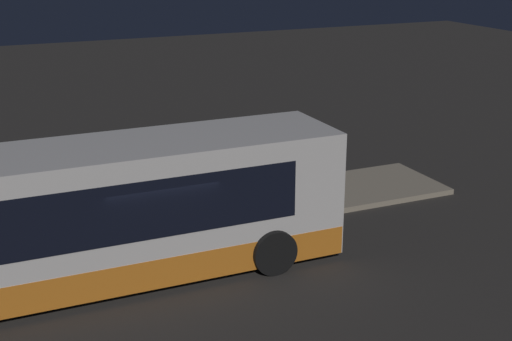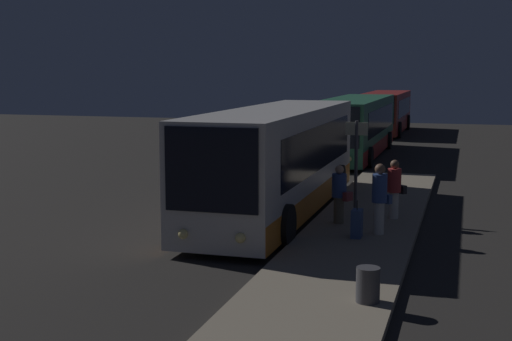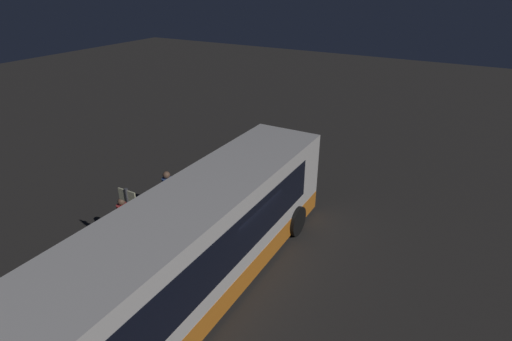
# 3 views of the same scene
# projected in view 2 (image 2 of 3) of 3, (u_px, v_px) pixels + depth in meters

# --- Properties ---
(ground) EXTENTS (80.00, 80.00, 0.00)m
(ground) POSITION_uv_depth(u_px,v_px,m) (258.00, 222.00, 20.59)
(ground) COLOR #2B2826
(platform) EXTENTS (20.00, 2.93, 0.16)m
(platform) POSITION_uv_depth(u_px,v_px,m) (364.00, 226.00, 19.70)
(platform) COLOR gray
(platform) RESTS_ON ground
(bus_lead) EXTENTS (11.80, 2.82, 3.22)m
(bus_lead) POSITION_uv_depth(u_px,v_px,m) (278.00, 161.00, 21.63)
(bus_lead) COLOR silver
(bus_lead) RESTS_ON ground
(bus_second) EXTENTS (12.29, 2.90, 2.92)m
(bus_second) POSITION_uv_depth(u_px,v_px,m) (355.00, 128.00, 36.02)
(bus_second) COLOR #2D704C
(bus_second) RESTS_ON ground
(bus_third) EXTENTS (10.57, 2.78, 2.79)m
(bus_third) POSITION_uv_depth(u_px,v_px,m) (386.00, 113.00, 49.10)
(bus_third) COLOR maroon
(bus_third) RESTS_ON ground
(passenger_boarding) EXTENTS (0.57, 0.67, 1.62)m
(passenger_boarding) POSITION_uv_depth(u_px,v_px,m) (340.00, 193.00, 19.60)
(passenger_boarding) COLOR #6B604C
(passenger_boarding) RESTS_ON platform
(passenger_waiting) EXTENTS (0.64, 0.62, 1.69)m
(passenger_waiting) POSITION_uv_depth(u_px,v_px,m) (395.00, 187.00, 20.21)
(passenger_waiting) COLOR silver
(passenger_waiting) RESTS_ON platform
(passenger_with_bags) EXTENTS (0.65, 0.57, 1.84)m
(passenger_with_bags) POSITION_uv_depth(u_px,v_px,m) (380.00, 196.00, 18.30)
(passenger_with_bags) COLOR silver
(passenger_with_bags) RESTS_ON platform
(suitcase) EXTENTS (0.45, 0.25, 0.96)m
(suitcase) POSITION_uv_depth(u_px,v_px,m) (357.00, 224.00, 18.01)
(suitcase) COLOR #334C7F
(suitcase) RESTS_ON platform
(sign_post) EXTENTS (0.10, 0.66, 2.72)m
(sign_post) POSITION_uv_depth(u_px,v_px,m) (356.00, 156.00, 21.14)
(sign_post) COLOR #4C4C51
(sign_post) RESTS_ON platform
(trash_bin) EXTENTS (0.44, 0.44, 0.65)m
(trash_bin) POSITION_uv_depth(u_px,v_px,m) (368.00, 285.00, 13.02)
(trash_bin) COLOR #3F3F44
(trash_bin) RESTS_ON platform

